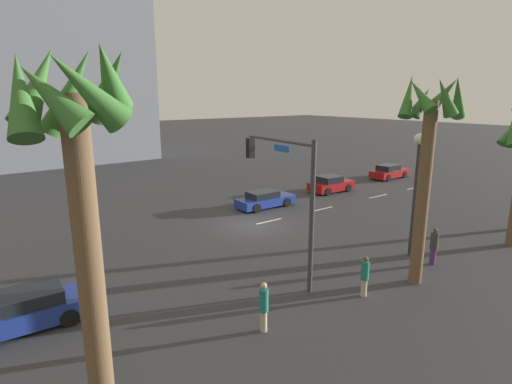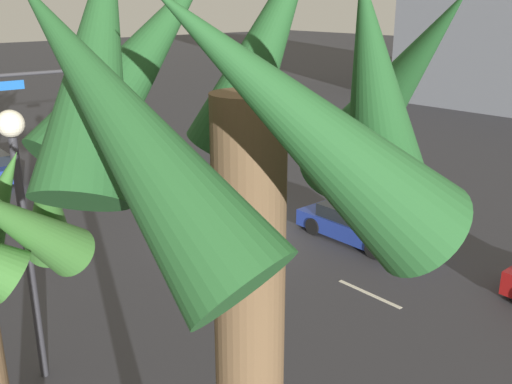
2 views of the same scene
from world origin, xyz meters
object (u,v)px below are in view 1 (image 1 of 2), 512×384
at_px(pedestrian_1, 434,245).
at_px(building_1, 49,80).
at_px(traffic_signal, 287,184).
at_px(car_1, 27,310).
at_px(pedestrian_2, 365,275).
at_px(car_3, 331,184).
at_px(streetlamp, 417,171).
at_px(palm_tree_2, 79,177).
at_px(car_0, 389,172).
at_px(car_2, 265,200).
at_px(palm_tree_1, 428,142).
at_px(pedestrian_0, 264,306).

bearing_deg(pedestrian_1, building_1, -81.31).
bearing_deg(building_1, traffic_signal, 88.90).
xyz_separation_m(car_1, pedestrian_2, (-11.36, 5.70, 0.30)).
height_order(car_3, streetlamp, streetlamp).
relative_size(car_1, pedestrian_1, 2.23).
distance_m(traffic_signal, pedestrian_1, 8.09).
xyz_separation_m(car_1, building_1, (-9.36, -41.97, 9.37)).
bearing_deg(car_1, palm_tree_2, 93.95).
relative_size(car_0, car_2, 1.00).
relative_size(pedestrian_1, palm_tree_2, 0.21).
bearing_deg(car_2, pedestrian_1, 90.50).
relative_size(car_2, streetlamp, 0.72).
height_order(car_0, palm_tree_1, palm_tree_1).
xyz_separation_m(car_0, traffic_signal, (23.14, 11.08, 3.68)).
distance_m(car_1, car_3, 25.41).
xyz_separation_m(car_2, pedestrian_0, (10.01, 12.77, 0.40)).
height_order(pedestrian_2, building_1, building_1).
relative_size(pedestrian_0, pedestrian_1, 0.98).
distance_m(car_1, car_2, 18.14).
distance_m(car_2, building_1, 36.45).
bearing_deg(building_1, palm_tree_2, 77.91).
bearing_deg(palm_tree_2, car_0, -153.84).
distance_m(streetlamp, pedestrian_0, 10.95).
distance_m(pedestrian_1, palm_tree_2, 17.14).
distance_m(car_1, pedestrian_1, 17.56).
relative_size(car_1, pedestrian_2, 2.40).
height_order(car_1, palm_tree_1, palm_tree_1).
xyz_separation_m(streetlamp, pedestrian_1, (0.24, 1.38, -3.39)).
height_order(car_0, palm_tree_2, palm_tree_2).
bearing_deg(palm_tree_2, car_3, -146.78).
height_order(car_1, building_1, building_1).
distance_m(car_0, car_2, 16.65).
bearing_deg(car_0, building_1, -54.49).
xyz_separation_m(streetlamp, pedestrian_2, (5.51, 1.47, -3.45)).
bearing_deg(car_3, traffic_signal, 36.65).
xyz_separation_m(car_2, pedestrian_1, (-0.11, 13.11, 0.40)).
bearing_deg(streetlamp, palm_tree_2, 10.87).
relative_size(car_1, car_2, 0.92).
bearing_deg(pedestrian_2, car_1, -26.65).
bearing_deg(car_0, car_2, 4.00).
height_order(car_1, car_2, car_1).
bearing_deg(palm_tree_1, pedestrian_2, -10.70).
bearing_deg(car_2, building_1, -78.27).
bearing_deg(car_0, palm_tree_1, 38.17).
distance_m(car_3, pedestrian_1, 15.59).
height_order(car_2, pedestrian_0, pedestrian_0).
xyz_separation_m(car_0, car_3, (9.04, 0.58, 0.01)).
relative_size(car_2, traffic_signal, 0.71).
xyz_separation_m(traffic_signal, streetlamp, (-6.88, 1.81, 0.06)).
relative_size(car_0, building_1, 0.21).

